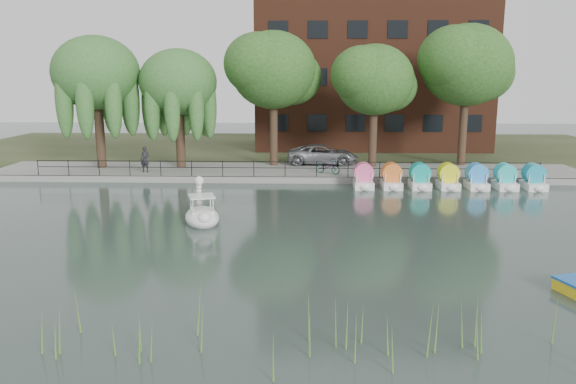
# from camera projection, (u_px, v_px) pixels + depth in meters

# --- Properties ---
(ground_plane) EXTENTS (120.00, 120.00, 0.00)m
(ground_plane) POSITION_uv_depth(u_px,v_px,m) (272.00, 243.00, 22.90)
(ground_plane) COLOR #414F4E
(promenade) EXTENTS (40.00, 6.00, 0.40)m
(promenade) POSITION_uv_depth(u_px,v_px,m) (287.00, 172.00, 38.52)
(promenade) COLOR gray
(promenade) RESTS_ON ground_plane
(kerb) EXTENTS (40.00, 0.25, 0.40)m
(kerb) POSITION_uv_depth(u_px,v_px,m) (285.00, 180.00, 35.63)
(kerb) COLOR gray
(kerb) RESTS_ON ground_plane
(land_strip) EXTENTS (60.00, 22.00, 0.36)m
(land_strip) POSITION_uv_depth(u_px,v_px,m) (292.00, 147.00, 52.22)
(land_strip) COLOR #47512D
(land_strip) RESTS_ON ground_plane
(railing) EXTENTS (32.00, 0.05, 1.00)m
(railing) POSITION_uv_depth(u_px,v_px,m) (285.00, 165.00, 35.64)
(railing) COLOR black
(railing) RESTS_ON promenade
(apartment_building) EXTENTS (20.00, 10.07, 18.00)m
(apartment_building) POSITION_uv_depth(u_px,v_px,m) (371.00, 46.00, 50.10)
(apartment_building) COLOR #4C1E16
(apartment_building) RESTS_ON land_strip
(willow_left) EXTENTS (5.88, 5.88, 9.01)m
(willow_left) POSITION_uv_depth(u_px,v_px,m) (96.00, 73.00, 38.09)
(willow_left) COLOR #473323
(willow_left) RESTS_ON promenade
(willow_mid) EXTENTS (5.32, 5.32, 8.15)m
(willow_mid) POSITION_uv_depth(u_px,v_px,m) (178.00, 83.00, 38.52)
(willow_mid) COLOR #473323
(willow_mid) RESTS_ON promenade
(broadleaf_center) EXTENTS (6.00, 6.00, 9.25)m
(broadleaf_center) POSITION_uv_depth(u_px,v_px,m) (273.00, 71.00, 39.12)
(broadleaf_center) COLOR #473323
(broadleaf_center) RESTS_ON promenade
(broadleaf_right) EXTENTS (5.40, 5.40, 8.32)m
(broadleaf_right) POSITION_uv_depth(u_px,v_px,m) (375.00, 80.00, 38.53)
(broadleaf_right) COLOR #473323
(broadleaf_right) RESTS_ON promenade
(broadleaf_far) EXTENTS (6.30, 6.30, 9.71)m
(broadleaf_far) POSITION_uv_depth(u_px,v_px,m) (467.00, 66.00, 39.09)
(broadleaf_far) COLOR #473323
(broadleaf_far) RESTS_ON promenade
(minivan) EXTENTS (2.82, 5.92, 1.63)m
(minivan) POSITION_uv_depth(u_px,v_px,m) (323.00, 153.00, 40.60)
(minivan) COLOR gray
(minivan) RESTS_ON promenade
(bicycle) EXTENTS (1.38, 1.79, 1.00)m
(bicycle) POSITION_uv_depth(u_px,v_px,m) (328.00, 166.00, 36.75)
(bicycle) COLOR gray
(bicycle) RESTS_ON promenade
(pedestrian) EXTENTS (0.78, 0.60, 1.98)m
(pedestrian) POSITION_uv_depth(u_px,v_px,m) (145.00, 158.00, 37.17)
(pedestrian) COLOR black
(pedestrian) RESTS_ON promenade
(swan_boat) EXTENTS (2.19, 2.79, 2.08)m
(swan_boat) POSITION_uv_depth(u_px,v_px,m) (202.00, 214.00, 25.88)
(swan_boat) COLOR white
(swan_boat) RESTS_ON ground_plane
(pedal_boat_row) EXTENTS (11.35, 1.70, 1.40)m
(pedal_boat_row) POSITION_uv_depth(u_px,v_px,m) (448.00, 179.00, 33.87)
(pedal_boat_row) COLOR white
(pedal_boat_row) RESTS_ON ground_plane
(reed_bank) EXTENTS (24.00, 2.40, 1.20)m
(reed_bank) POSITION_uv_depth(u_px,v_px,m) (331.00, 335.00, 13.41)
(reed_bank) COLOR #669938
(reed_bank) RESTS_ON ground_plane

